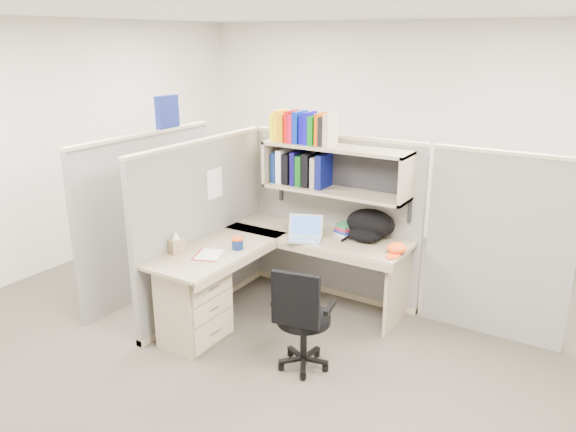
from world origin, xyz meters
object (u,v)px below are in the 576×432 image
Objects in this scene: laptop at (304,229)px; desk at (228,286)px; snack_canister at (238,243)px; backpack at (368,225)px; task_chair at (302,334)px.

desk is at bearing -141.43° from laptop.
snack_canister is (-0.39, -0.49, -0.06)m from laptop.
snack_canister is at bearing -149.57° from laptop.
backpack reaches higher than desk.
task_chair reaches higher than desk.
snack_canister is (-0.01, 0.16, 0.34)m from desk.
backpack is at bearing 13.62° from laptop.
laptop is at bearing 51.60° from snack_canister.
task_chair reaches higher than snack_canister.
backpack is at bearing 43.48° from snack_canister.
laptop reaches higher than snack_canister.
laptop reaches higher than task_chair.
backpack reaches higher than laptop.
backpack is (0.86, 0.98, 0.43)m from desk.
backpack is (0.48, 0.33, 0.02)m from laptop.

